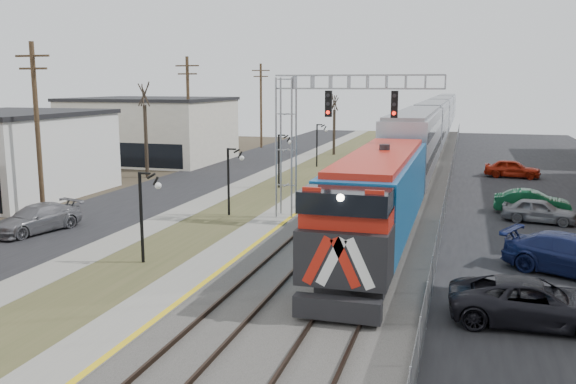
% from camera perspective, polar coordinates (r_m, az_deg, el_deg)
% --- Properties ---
extents(street_west, '(7.00, 120.00, 0.04)m').
position_cam_1_polar(street_west, '(45.28, -11.10, 0.20)').
color(street_west, black).
rests_on(street_west, ground).
extents(sidewalk, '(2.00, 120.00, 0.08)m').
position_cam_1_polar(sidewalk, '(43.42, -5.81, -0.05)').
color(sidewalk, gray).
rests_on(sidewalk, ground).
extents(grass_median, '(4.00, 120.00, 0.06)m').
position_cam_1_polar(grass_median, '(42.40, -2.05, -0.27)').
color(grass_median, '#414524').
rests_on(grass_median, ground).
extents(platform, '(2.00, 120.00, 0.24)m').
position_cam_1_polar(platform, '(41.56, 1.88, -0.35)').
color(platform, gray).
rests_on(platform, ground).
extents(ballast_bed, '(8.00, 120.00, 0.20)m').
position_cam_1_polar(ballast_bed, '(40.64, 8.73, -0.73)').
color(ballast_bed, '#595651').
rests_on(ballast_bed, ground).
extents(platform_edge, '(0.24, 120.00, 0.01)m').
position_cam_1_polar(platform_edge, '(41.33, 3.07, -0.24)').
color(platform_edge, gold).
rests_on(platform_edge, platform).
extents(track_near, '(1.58, 120.00, 0.15)m').
position_cam_1_polar(track_near, '(40.91, 5.96, -0.35)').
color(track_near, '#2D2119').
rests_on(track_near, ballast_bed).
extents(track_far, '(1.58, 120.00, 0.15)m').
position_cam_1_polar(track_far, '(40.45, 10.84, -0.60)').
color(track_far, '#2D2119').
rests_on(track_far, ballast_bed).
extents(train, '(3.00, 108.65, 5.33)m').
position_cam_1_polar(train, '(74.00, 13.47, 6.17)').
color(train, '#125696').
rests_on(train, ground).
extents(signal_gantry, '(9.00, 1.07, 8.15)m').
position_cam_1_polar(signal_gantry, '(33.60, 2.65, 6.56)').
color(signal_gantry, gray).
rests_on(signal_gantry, ground).
extents(lampposts, '(0.14, 62.14, 4.00)m').
position_cam_1_polar(lampposts, '(26.97, -13.26, -2.28)').
color(lampposts, black).
rests_on(lampposts, ground).
extents(utility_poles, '(0.28, 80.28, 10.00)m').
position_cam_1_polar(utility_poles, '(37.94, -22.39, 5.33)').
color(utility_poles, '#4C3823').
rests_on(utility_poles, ground).
extents(fence, '(0.04, 120.00, 1.60)m').
position_cam_1_polar(fence, '(40.20, 14.70, -0.05)').
color(fence, gray).
rests_on(fence, ground).
extents(bare_trees, '(12.30, 42.30, 5.95)m').
position_cam_1_polar(bare_trees, '(48.90, -10.33, 4.12)').
color(bare_trees, '#382D23').
rests_on(bare_trees, ground).
extents(car_lot_c, '(5.34, 2.56, 1.47)m').
position_cam_1_polar(car_lot_c, '(21.29, 21.98, -9.65)').
color(car_lot_c, black).
rests_on(car_lot_c, ground).
extents(car_lot_d, '(6.02, 4.40, 1.62)m').
position_cam_1_polar(car_lot_d, '(27.17, 25.26, -5.49)').
color(car_lot_d, '#151E4C').
rests_on(car_lot_d, ground).
extents(car_lot_e, '(4.17, 2.29, 1.34)m').
position_cam_1_polar(car_lot_e, '(36.59, 22.45, -1.68)').
color(car_lot_e, slate).
rests_on(car_lot_e, ground).
extents(car_lot_f, '(4.36, 1.70, 1.41)m').
position_cam_1_polar(car_lot_f, '(38.82, 21.85, -0.95)').
color(car_lot_f, '#0E4827').
rests_on(car_lot_f, ground).
extents(car_street_b, '(3.18, 5.22, 1.42)m').
position_cam_1_polar(car_street_b, '(34.31, -22.45, -2.36)').
color(car_street_b, slate).
rests_on(car_street_b, ground).
extents(car_lot_g, '(4.56, 2.24, 1.50)m').
position_cam_1_polar(car_lot_g, '(53.35, 20.26, 2.04)').
color(car_lot_g, '#A61F0C').
rests_on(car_lot_g, ground).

